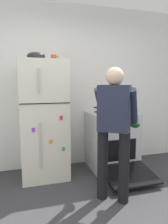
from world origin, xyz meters
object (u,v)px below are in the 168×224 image
mixing_bowl (36,56)px  refrigerator (43,120)px  person_cook (114,123)px  stove_range (112,141)px  pepper_mill (123,105)px  coffee_mug (54,58)px  red_pot (105,110)px

mixing_bowl → refrigerator: bearing=-0.2°
mixing_bowl → person_cook: bearing=-48.5°
stove_range → mixing_bowl: bearing=179.1°
pepper_mill → coffee_mug: bearing=-173.1°
red_pot → pepper_mill: 0.52m
refrigerator → coffee_mug: 0.94m
person_cook → pepper_mill: person_cook is taller
pepper_mill → mixing_bowl: bearing=-172.5°
red_pot → coffee_mug: (-0.79, 0.10, 0.79)m
refrigerator → stove_range: 1.20m
red_pot → mixing_bowl: bearing=177.3°
red_pot → stove_range: bearing=11.3°
person_cook → coffee_mug: coffee_mug is taller
pepper_mill → mixing_bowl: size_ratio=0.69×
coffee_mug → pepper_mill: size_ratio=0.62×
red_pot → person_cook: bearing=-104.8°
stove_range → mixing_bowl: (-1.21, 0.02, 1.35)m
refrigerator → stove_range: size_ratio=1.42×
stove_range → person_cook: size_ratio=0.77×
pepper_mill → red_pot: bearing=-151.5°
stove_range → person_cook: (-0.39, -0.91, 0.49)m
refrigerator → pepper_mill: refrigerator is taller
stove_range → red_pot: (-0.16, -0.03, 0.54)m
coffee_mug → mixing_bowl: mixing_bowl is taller
person_cook → coffee_mug: bearing=119.7°
pepper_mill → refrigerator: bearing=-172.0°
person_cook → pepper_mill: (0.69, 1.13, 0.08)m
stove_range → red_pot: red_pot is taller
red_pot → pepper_mill: bearing=28.5°
stove_range → coffee_mug: coffee_mug is taller
person_cook → red_pot: person_cook is taller
person_cook → red_pot: (0.23, 0.88, 0.05)m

